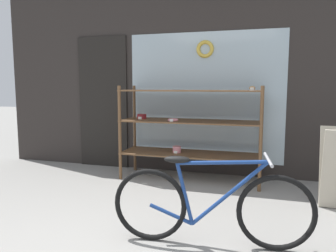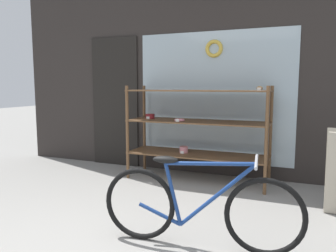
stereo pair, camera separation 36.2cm
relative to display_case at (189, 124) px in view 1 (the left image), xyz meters
name	(u,v)px [view 1 (the left image)]	position (x,y,z in m)	size (l,w,h in m)	color
storefront_facade	(190,53)	(-0.09, 0.43, 1.01)	(6.39, 0.13, 3.70)	#2D2826
display_case	(189,124)	(0.00, 0.00, 0.00)	(1.95, 0.59, 1.32)	brown
bicycle	(210,206)	(0.60, -1.84, -0.45)	(1.66, 0.46, 0.76)	black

